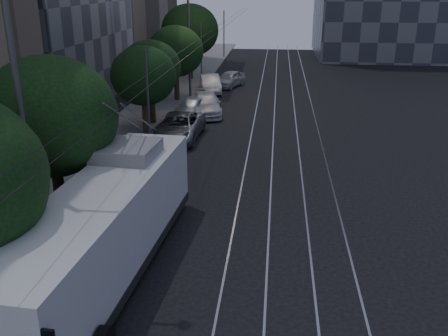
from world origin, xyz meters
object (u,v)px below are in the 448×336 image
at_px(trolleybus, 105,229).
at_px(car_white_a, 193,107).
at_px(pickup_silver, 178,127).
at_px(car_white_b, 206,104).
at_px(car_white_d, 230,79).
at_px(car_white_c, 210,84).
at_px(streetlamp_far, 194,18).
at_px(streetlamp_near, 31,87).

relative_size(trolleybus, car_white_a, 2.80).
xyz_separation_m(pickup_silver, car_white_b, (0.84, 6.52, -0.02)).
relative_size(car_white_b, car_white_d, 1.23).
bearing_deg(car_white_c, trolleybus, -102.06).
distance_m(trolleybus, streetlamp_far, 27.91).
relative_size(car_white_b, streetlamp_far, 0.48).
relative_size(streetlamp_near, streetlamp_far, 0.97).
distance_m(pickup_silver, streetlamp_far, 13.07).
bearing_deg(streetlamp_far, car_white_a, -82.33).
distance_m(car_white_d, streetlamp_near, 34.14).
xyz_separation_m(car_white_b, car_white_c, (-0.75, 8.11, -0.01)).
height_order(car_white_b, streetlamp_far, streetlamp_far).
bearing_deg(car_white_a, trolleybus, -70.59).
bearing_deg(car_white_b, car_white_d, 75.25).
bearing_deg(car_white_b, pickup_silver, -108.04).
height_order(trolleybus, pickup_silver, trolleybus).
bearing_deg(car_white_d, streetlamp_near, -74.56).
distance_m(trolleybus, car_white_d, 33.18).
distance_m(car_white_a, streetlamp_near, 22.67).
xyz_separation_m(trolleybus, car_white_a, (-0.64, 21.51, -0.97)).
bearing_deg(streetlamp_near, trolleybus, 13.07).
bearing_deg(trolleybus, car_white_c, 95.06).
xyz_separation_m(pickup_silver, car_white_d, (1.60, 17.34, -0.06)).
distance_m(car_white_d, streetlamp_far, 8.62).
distance_m(pickup_silver, car_white_c, 14.63).
distance_m(car_white_b, streetlamp_near, 23.52).
bearing_deg(streetlamp_near, car_white_d, 85.44).
relative_size(car_white_c, streetlamp_near, 0.43).
bearing_deg(pickup_silver, streetlamp_near, -91.38).
bearing_deg(streetlamp_far, car_white_c, 73.57).
bearing_deg(streetlamp_far, streetlamp_near, -90.57).
bearing_deg(streetlamp_near, car_white_b, 85.19).
bearing_deg(car_white_b, streetlamp_far, 97.06).
xyz_separation_m(car_white_a, car_white_c, (0.09, 8.93, 0.01)).
xyz_separation_m(car_white_d, streetlamp_near, (-2.67, -33.54, 5.78)).
relative_size(car_white_a, car_white_c, 0.96).
xyz_separation_m(trolleybus, car_white_b, (0.20, 22.33, -0.96)).
distance_m(car_white_a, streetlamp_far, 8.44).
relative_size(car_white_a, streetlamp_near, 0.41).
xyz_separation_m(car_white_c, streetlamp_far, (-0.89, -3.01, 5.96)).
height_order(car_white_c, streetlamp_near, streetlamp_near).
relative_size(pickup_silver, car_white_a, 1.28).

